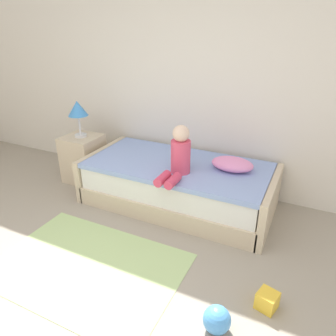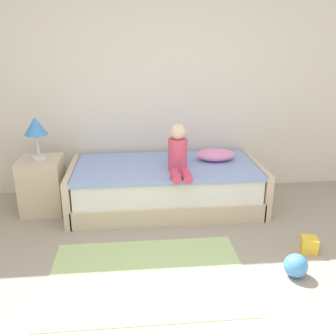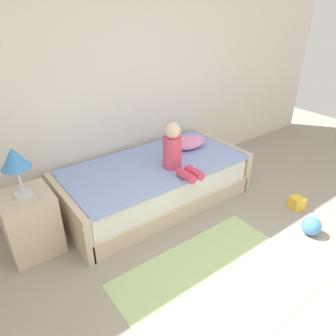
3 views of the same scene
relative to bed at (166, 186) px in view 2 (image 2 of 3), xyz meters
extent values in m
cube|color=silver|center=(-0.12, 0.60, 1.20)|extent=(7.20, 0.10, 2.90)
cube|color=beige|center=(0.00, 0.00, -0.15)|extent=(2.00, 1.00, 0.20)
cube|color=white|center=(0.00, 0.00, 0.08)|extent=(1.94, 0.94, 0.25)
cube|color=#8CA5E0|center=(0.00, 0.00, 0.23)|extent=(1.98, 0.98, 0.05)
cube|color=beige|center=(-1.02, 0.00, 0.00)|extent=(0.07, 1.00, 0.50)
cube|color=beige|center=(1.02, 0.00, 0.00)|extent=(0.07, 1.00, 0.50)
cube|color=beige|center=(-1.35, 0.02, 0.05)|extent=(0.44, 0.44, 0.60)
cylinder|color=silver|center=(-1.35, 0.02, 0.37)|extent=(0.15, 0.15, 0.03)
cylinder|color=silver|center=(-1.35, 0.02, 0.50)|extent=(0.02, 0.02, 0.24)
cone|color=#3F8CD8|center=(-1.35, 0.02, 0.71)|extent=(0.24, 0.24, 0.18)
cylinder|color=#E04C6B|center=(0.11, -0.18, 0.42)|extent=(0.20, 0.20, 0.34)
sphere|color=beige|center=(0.11, -0.18, 0.67)|extent=(0.17, 0.17, 0.17)
cylinder|color=#D83F60|center=(0.05, -0.48, 0.30)|extent=(0.09, 0.22, 0.09)
cylinder|color=#D83F60|center=(0.16, -0.48, 0.30)|extent=(0.09, 0.22, 0.09)
ellipsoid|color=#EA8CC6|center=(0.58, 0.10, 0.32)|extent=(0.44, 0.30, 0.13)
sphere|color=#4C99E5|center=(0.92, -1.41, -0.15)|extent=(0.19, 0.19, 0.19)
cube|color=#B2D189|center=(-0.26, -1.30, -0.24)|extent=(1.60, 1.10, 0.01)
cube|color=yellow|center=(1.20, -1.07, -0.18)|extent=(0.17, 0.17, 0.14)
camera|label=1|loc=(1.28, -2.90, 1.67)|focal=33.81mm
camera|label=2|loc=(-0.35, -3.86, 1.61)|focal=39.90mm
camera|label=3|loc=(-1.71, -2.54, 1.85)|focal=33.59mm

